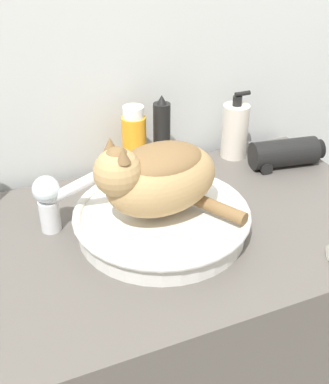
# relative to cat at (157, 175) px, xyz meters

# --- Properties ---
(wall_back) EXTENTS (8.00, 0.05, 2.40)m
(wall_back) POSITION_rel_cat_xyz_m (0.03, 0.36, 0.17)
(wall_back) COLOR silver
(wall_back) RESTS_ON ground_plane
(vanity_counter) EXTENTS (1.05, 0.60, 0.89)m
(vanity_counter) POSITION_rel_cat_xyz_m (0.03, 0.01, -0.59)
(vanity_counter) COLOR #56514C
(vanity_counter) RESTS_ON ground_plane
(sink_basin) EXTENTS (0.38, 0.38, 0.06)m
(sink_basin) POSITION_rel_cat_xyz_m (0.01, 0.00, -0.11)
(sink_basin) COLOR silver
(sink_basin) RESTS_ON vanity_counter
(cat) EXTENTS (0.29, 0.23, 0.18)m
(cat) POSITION_rel_cat_xyz_m (0.00, 0.00, 0.00)
(cat) COLOR tan
(cat) RESTS_ON sink_basin
(faucet) EXTENTS (0.14, 0.09, 0.15)m
(faucet) POSITION_rel_cat_xyz_m (-0.20, 0.10, -0.06)
(faucet) COLOR silver
(faucet) RESTS_ON vanity_counter
(hairspray_can_black) EXTENTS (0.04, 0.04, 0.21)m
(hairspray_can_black) POSITION_rel_cat_xyz_m (0.12, 0.26, -0.05)
(hairspray_can_black) COLOR black
(hairspray_can_black) RESTS_ON vanity_counter
(soap_pump_bottle) EXTENTS (0.07, 0.07, 0.19)m
(soap_pump_bottle) POSITION_rel_cat_xyz_m (0.34, 0.26, -0.07)
(soap_pump_bottle) COLOR silver
(soap_pump_bottle) RESTS_ON vanity_counter
(shampoo_bottle_tall) EXTENTS (0.06, 0.06, 0.19)m
(shampoo_bottle_tall) POSITION_rel_cat_xyz_m (0.04, 0.26, -0.05)
(shampoo_bottle_tall) COLOR orange
(shampoo_bottle_tall) RESTS_ON vanity_counter
(hair_dryer) EXTENTS (0.21, 0.10, 0.07)m
(hair_dryer) POSITION_rel_cat_xyz_m (0.43, 0.15, -0.11)
(hair_dryer) COLOR black
(hair_dryer) RESTS_ON vanity_counter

